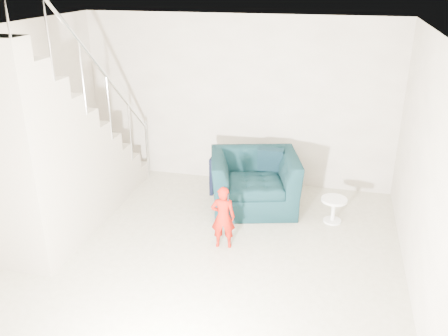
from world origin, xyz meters
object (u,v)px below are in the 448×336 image
at_px(toddler, 223,217).
at_px(staircase, 52,165).
at_px(side_table, 334,206).
at_px(armchair, 254,181).

xyz_separation_m(toddler, staircase, (-2.27, -0.08, 0.53)).
bearing_deg(side_table, toddler, -143.73).
bearing_deg(side_table, armchair, 169.94).
bearing_deg(staircase, armchair, 27.59).
xyz_separation_m(side_table, staircase, (-3.62, -1.07, 0.70)).
relative_size(toddler, side_table, 2.33).
distance_m(armchair, toddler, 1.21).
height_order(toddler, side_table, toddler).
bearing_deg(side_table, staircase, -163.49).
bearing_deg(armchair, toddler, -113.78).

